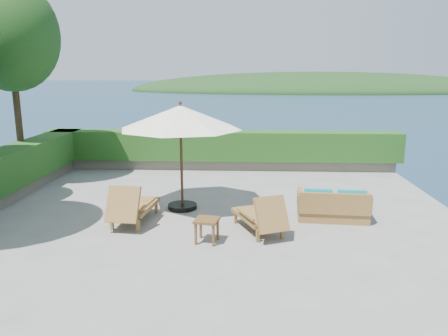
{
  "coord_description": "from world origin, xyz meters",
  "views": [
    {
      "loc": [
        0.8,
        -9.58,
        3.41
      ],
      "look_at": [
        0.3,
        0.8,
        1.1
      ],
      "focal_mm": 35.0,
      "sensor_mm": 36.0,
      "label": 1
    }
  ],
  "objects_px": {
    "lounge_right": "(261,216)",
    "lounge_left": "(132,206)",
    "patio_umbrella": "(181,118)",
    "wicker_loveseat": "(333,207)",
    "side_table": "(207,223)"
  },
  "relations": [
    {
      "from": "side_table",
      "to": "wicker_loveseat",
      "type": "relative_size",
      "value": 0.32
    },
    {
      "from": "wicker_loveseat",
      "to": "side_table",
      "type": "bearing_deg",
      "value": -147.32
    },
    {
      "from": "lounge_left",
      "to": "wicker_loveseat",
      "type": "bearing_deg",
      "value": 12.29
    },
    {
      "from": "wicker_loveseat",
      "to": "patio_umbrella",
      "type": "bearing_deg",
      "value": 173.99
    },
    {
      "from": "patio_umbrella",
      "to": "side_table",
      "type": "bearing_deg",
      "value": -69.59
    },
    {
      "from": "lounge_right",
      "to": "lounge_left",
      "type": "bearing_deg",
      "value": 147.65
    },
    {
      "from": "patio_umbrella",
      "to": "lounge_right",
      "type": "height_order",
      "value": "patio_umbrella"
    },
    {
      "from": "side_table",
      "to": "lounge_right",
      "type": "bearing_deg",
      "value": 26.94
    },
    {
      "from": "patio_umbrella",
      "to": "lounge_right",
      "type": "distance_m",
      "value": 3.16
    },
    {
      "from": "patio_umbrella",
      "to": "wicker_loveseat",
      "type": "height_order",
      "value": "patio_umbrella"
    },
    {
      "from": "lounge_right",
      "to": "patio_umbrella",
      "type": "bearing_deg",
      "value": 116.61
    },
    {
      "from": "lounge_left",
      "to": "side_table",
      "type": "height_order",
      "value": "lounge_left"
    },
    {
      "from": "patio_umbrella",
      "to": "wicker_loveseat",
      "type": "relative_size",
      "value": 1.99
    },
    {
      "from": "lounge_right",
      "to": "wicker_loveseat",
      "type": "xyz_separation_m",
      "value": [
        1.71,
        0.95,
        -0.08
      ]
    },
    {
      "from": "patio_umbrella",
      "to": "lounge_left",
      "type": "xyz_separation_m",
      "value": [
        -0.97,
        -1.16,
        -1.87
      ]
    }
  ]
}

